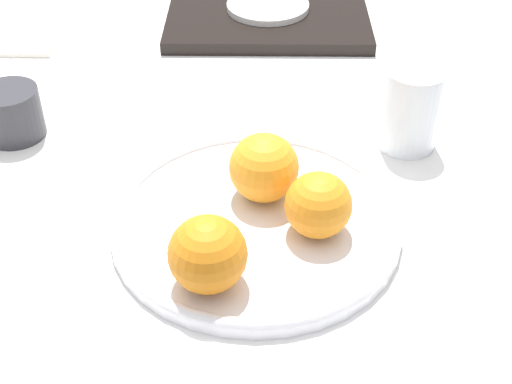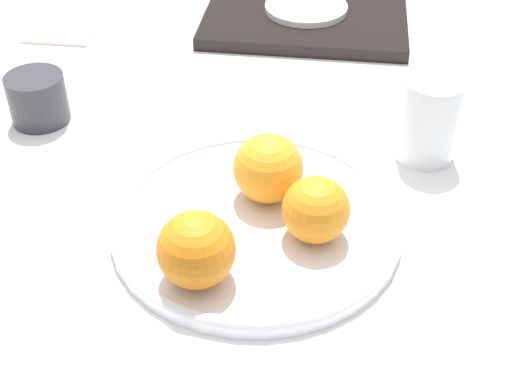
% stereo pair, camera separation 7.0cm
% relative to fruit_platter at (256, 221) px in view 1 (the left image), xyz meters
% --- Properties ---
extents(table, '(1.20, 1.07, 0.75)m').
position_rel_fruit_platter_xyz_m(table, '(-0.15, 0.30, -0.39)').
color(table, white).
rests_on(table, ground_plane).
extents(fruit_platter, '(0.31, 0.31, 0.02)m').
position_rel_fruit_platter_xyz_m(fruit_platter, '(0.00, 0.00, 0.00)').
color(fruit_platter, silver).
rests_on(fruit_platter, table).
extents(orange_0, '(0.08, 0.08, 0.08)m').
position_rel_fruit_platter_xyz_m(orange_0, '(-0.04, -0.10, 0.04)').
color(orange_0, orange).
rests_on(orange_0, fruit_platter).
extents(orange_1, '(0.08, 0.08, 0.08)m').
position_rel_fruit_platter_xyz_m(orange_1, '(0.01, 0.04, 0.04)').
color(orange_1, orange).
rests_on(orange_1, fruit_platter).
extents(orange_2, '(0.07, 0.07, 0.07)m').
position_rel_fruit_platter_xyz_m(orange_2, '(0.06, -0.02, 0.04)').
color(orange_2, orange).
rests_on(orange_2, fruit_platter).
extents(water_glass, '(0.07, 0.07, 0.10)m').
position_rel_fruit_platter_xyz_m(water_glass, '(0.19, 0.16, 0.04)').
color(water_glass, silver).
rests_on(water_glass, table).
extents(serving_tray, '(0.33, 0.25, 0.02)m').
position_rel_fruit_platter_xyz_m(serving_tray, '(0.01, 0.52, -0.00)').
color(serving_tray, black).
rests_on(serving_tray, table).
extents(side_plate, '(0.13, 0.13, 0.01)m').
position_rel_fruit_platter_xyz_m(side_plate, '(0.01, 0.52, 0.01)').
color(side_plate, silver).
rests_on(side_plate, serving_tray).
extents(cup_0, '(0.08, 0.08, 0.06)m').
position_rel_fruit_platter_xyz_m(cup_0, '(-0.31, 0.18, 0.02)').
color(cup_0, '#333338').
rests_on(cup_0, table).
extents(napkin, '(0.11, 0.13, 0.01)m').
position_rel_fruit_platter_xyz_m(napkin, '(-0.37, 0.45, -0.01)').
color(napkin, silver).
rests_on(napkin, table).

